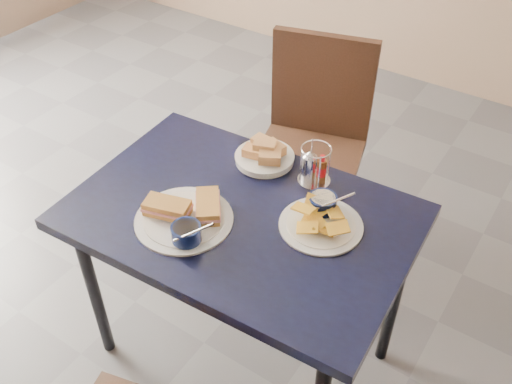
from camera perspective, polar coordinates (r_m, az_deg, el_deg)
The scene contains 7 objects.
ground at distance 2.39m, azimuth -5.20°, elevation -14.80°, with size 6.00×6.00×0.00m, color #55555A.
dining_table at distance 1.84m, azimuth -1.47°, elevation -3.83°, with size 1.10×0.76×0.75m.
chair_far at distance 2.52m, azimuth 6.31°, elevation 5.99°, with size 0.54×0.53×0.94m.
sandwich_plate at distance 1.75m, azimuth -7.01°, elevation -2.42°, with size 0.32×0.30×0.12m.
plantain_plate at distance 1.75m, azimuth 6.54°, elevation -2.42°, with size 0.26×0.26×0.12m.
bread_basket at distance 1.97m, azimuth 0.89°, elevation 3.77°, with size 0.20×0.20×0.08m.
condiment_caddy at distance 1.88m, azimuth 5.80°, elevation 2.52°, with size 0.11×0.11×0.14m.
Camera 1 is at (0.92, -1.00, 1.96)m, focal length 40.00 mm.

